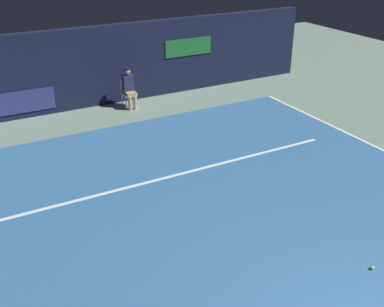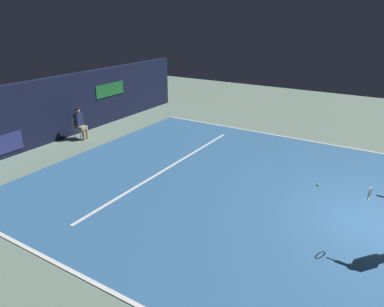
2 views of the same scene
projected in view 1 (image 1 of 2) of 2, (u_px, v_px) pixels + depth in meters
name	position (u px, v px, depth m)	size (l,w,h in m)	color
ground_plane	(225.00, 213.00, 9.88)	(32.02, 32.02, 0.00)	slate
court_surface	(225.00, 213.00, 9.88)	(10.83, 11.19, 0.01)	#336699
line_service	(182.00, 174.00, 11.42)	(8.45, 0.10, 0.01)	white
back_wall	(101.00, 66.00, 15.41)	(15.85, 0.33, 2.60)	#141933
line_judge_on_chair	(129.00, 88.00, 15.32)	(0.44, 0.53, 1.32)	white
tennis_ball	(372.00, 268.00, 8.23)	(0.07, 0.07, 0.07)	#CCE033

